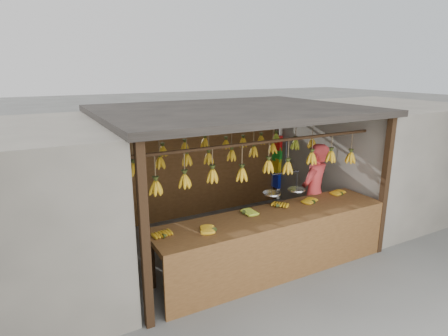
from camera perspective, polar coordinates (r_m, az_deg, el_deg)
ground at (r=6.87m, az=1.22°, el=-11.12°), size 80.00×80.00×0.00m
stall at (r=6.53m, az=-0.12°, el=5.75°), size 4.30×3.30×2.40m
neighbor_right at (r=8.75m, az=22.23°, el=1.54°), size 3.00×3.00×2.30m
counter at (r=5.67m, az=8.27°, el=-9.20°), size 3.79×0.86×0.96m
hanging_bananas at (r=6.32m, az=1.25°, el=2.00°), size 3.61×2.22×0.37m
balance_scale at (r=5.81m, az=9.19°, el=-3.12°), size 0.71×0.29×0.82m
vendor at (r=6.81m, az=13.55°, el=-3.71°), size 0.76×0.63×1.77m
bag_bundles at (r=8.61m, az=8.05°, el=1.13°), size 0.08×0.26×1.23m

